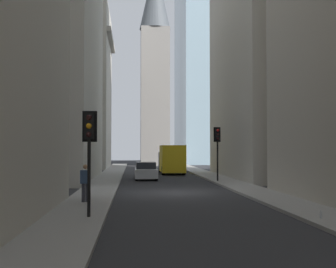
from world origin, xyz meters
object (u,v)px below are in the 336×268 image
object	(u,v)px
pedestrian	(85,182)
sedan_silver	(146,171)
discarded_bottle	(321,215)
traffic_light_foreground	(89,139)
traffic_light_midblock	(217,141)
delivery_truck	(171,159)

from	to	relation	value
pedestrian	sedan_silver	bearing A→B (deg)	-11.29
sedan_silver	pedestrian	distance (m)	16.19
discarded_bottle	traffic_light_foreground	bearing A→B (deg)	82.83
traffic_light_midblock	traffic_light_foreground	bearing A→B (deg)	154.31
delivery_truck	discarded_bottle	size ratio (longest dim) A/B	23.93
traffic_light_midblock	pedestrian	distance (m)	14.73
traffic_light_midblock	discarded_bottle	size ratio (longest dim) A/B	14.76
delivery_truck	traffic_light_midblock	world-z (taller)	traffic_light_midblock
traffic_light_foreground	discarded_bottle	size ratio (longest dim) A/B	13.81
traffic_light_midblock	pedestrian	xyz separation A→B (m)	(-11.96, 8.36, -2.01)
sedan_silver	traffic_light_foreground	xyz separation A→B (m)	(-20.08, 2.59, 2.21)
sedan_silver	traffic_light_midblock	distance (m)	6.93
delivery_truck	sedan_silver	world-z (taller)	delivery_truck
traffic_light_foreground	discarded_bottle	distance (m)	8.43
pedestrian	discarded_bottle	world-z (taller)	pedestrian
delivery_truck	discarded_bottle	bearing A→B (deg)	-174.93
traffic_light_midblock	pedestrian	bearing A→B (deg)	145.05
delivery_truck	sedan_silver	distance (m)	8.32
traffic_light_foreground	delivery_truck	bearing A→B (deg)	-10.93
traffic_light_foreground	traffic_light_midblock	distance (m)	17.94
traffic_light_midblock	sedan_silver	bearing A→B (deg)	53.00
traffic_light_foreground	pedestrian	xyz separation A→B (m)	(4.21, 0.58, -1.82)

